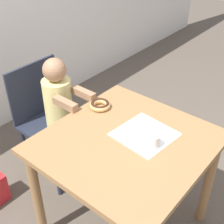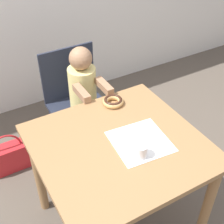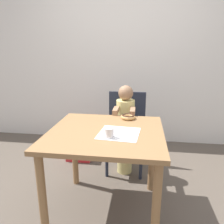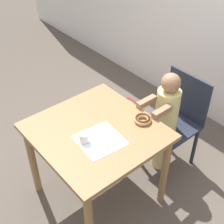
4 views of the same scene
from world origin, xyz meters
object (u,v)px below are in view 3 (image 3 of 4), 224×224
Objects in this scene: chair at (126,129)px; cup at (109,133)px; handbag at (79,151)px; donut at (128,117)px; child_figure at (125,129)px.

chair is 1.01m from cup.
donut is at bearing -39.06° from handbag.
cup is (-0.11, -0.48, 0.02)m from donut.
chair is at bearing 86.74° from cup.
child_figure is at bearing 86.22° from cup.
cup is (-0.05, -0.96, 0.33)m from chair.
chair is 0.14m from child_figure.
donut is 0.38× the size of handbag.
handbag is (-0.61, 0.06, -0.36)m from chair.
child_figure is 0.87m from cup.
handbag is 4.69× the size of cup.
chair is at bearing -5.59° from handbag.
cup is at bearing -61.18° from handbag.
handbag is at bearing 118.82° from cup.
child_figure is at bearing 98.60° from donut.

